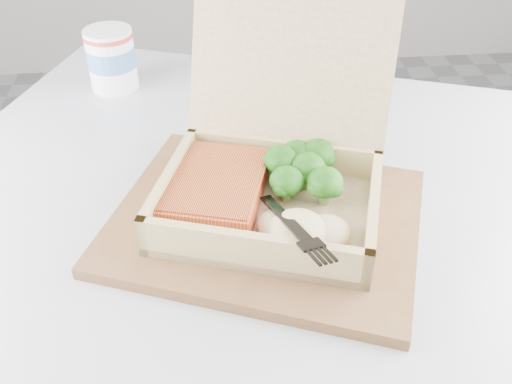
{
  "coord_description": "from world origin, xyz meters",
  "views": [
    {
      "loc": [
        0.4,
        -0.48,
        1.16
      ],
      "look_at": [
        0.45,
        -0.0,
        0.79
      ],
      "focal_mm": 40.0,
      "sensor_mm": 36.0,
      "label": 1
    }
  ],
  "objects": [
    {
      "name": "receipt",
      "position": [
        0.55,
        0.13,
        0.74
      ],
      "size": [
        0.12,
        0.14,
        0.0
      ],
      "primitive_type": "cube",
      "rotation": [
        0.0,
        0.0,
        -0.49
      ],
      "color": "white",
      "rests_on": "cafe_table"
    },
    {
      "name": "broccoli_pile",
      "position": [
        0.51,
        0.03,
        0.79
      ],
      "size": [
        0.11,
        0.11,
        0.04
      ],
      "primitive_type": null,
      "color": "#2F7E1C",
      "rests_on": "takeout_container"
    },
    {
      "name": "plastic_fork",
      "position": [
        0.47,
        -0.04,
        0.8
      ],
      "size": [
        0.06,
        0.15,
        0.03
      ],
      "rotation": [
        0.0,
        0.0,
        3.4
      ],
      "color": "black",
      "rests_on": "mashed_potatoes"
    },
    {
      "name": "salmon_fillet",
      "position": [
        0.4,
        0.02,
        0.78
      ],
      "size": [
        0.14,
        0.16,
        0.03
      ],
      "primitive_type": "cube",
      "rotation": [
        0.0,
        0.0,
        -0.28
      ],
      "color": "#D15B28",
      "rests_on": "takeout_container"
    },
    {
      "name": "cafe_table",
      "position": [
        0.44,
        -0.01,
        0.55
      ],
      "size": [
        1.07,
        1.07,
        0.74
      ],
      "rotation": [
        0.0,
        0.0,
        -0.35
      ],
      "color": "black",
      "rests_on": "floor"
    },
    {
      "name": "mashed_potatoes",
      "position": [
        0.48,
        -0.06,
        0.78
      ],
      "size": [
        0.1,
        0.08,
        0.03
      ],
      "primitive_type": "ellipsoid",
      "color": "tan",
      "rests_on": "takeout_container"
    },
    {
      "name": "serving_tray",
      "position": [
        0.46,
        -0.01,
        0.75
      ],
      "size": [
        0.4,
        0.36,
        0.01
      ],
      "primitive_type": "cube",
      "rotation": [
        0.0,
        0.0,
        -0.37
      ],
      "color": "brown",
      "rests_on": "cafe_table"
    },
    {
      "name": "paper_cup",
      "position": [
        0.26,
        0.35,
        0.79
      ],
      "size": [
        0.07,
        0.07,
        0.09
      ],
      "color": "white",
      "rests_on": "cafe_table"
    },
    {
      "name": "takeout_container",
      "position": [
        0.47,
        0.03,
        0.81
      ],
      "size": [
        0.29,
        0.3,
        0.21
      ],
      "rotation": [
        0.0,
        0.0,
        -0.31
      ],
      "color": "tan",
      "rests_on": "serving_tray"
    }
  ]
}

